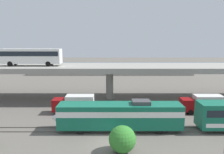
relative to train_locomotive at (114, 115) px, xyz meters
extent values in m
plane|color=#605B54|center=(-0.73, -4.00, -2.19)|extent=(260.00, 260.00, 0.00)
cube|color=#59544C|center=(-0.73, -0.72, -2.13)|extent=(110.00, 0.12, 0.12)
cube|color=#59544C|center=(-0.73, 0.72, -2.13)|extent=(110.00, 0.12, 0.12)
cube|color=#14664C|center=(0.83, 0.00, -0.11)|extent=(16.57, 3.00, 3.20)
cube|color=white|center=(0.83, 0.00, 0.47)|extent=(16.57, 3.04, 0.77)
cone|color=white|center=(-7.45, 0.00, -0.43)|extent=(2.26, 2.85, 2.85)
cube|color=black|center=(-5.76, 0.00, 0.79)|extent=(2.26, 2.70, 1.02)
cube|color=#3F3F42|center=(3.66, 0.00, 1.74)|extent=(2.40, 1.80, 0.50)
cylinder|color=black|center=(-4.35, -1.35, -1.71)|extent=(0.96, 0.18, 0.96)
cylinder|color=black|center=(-4.35, 1.35, -1.71)|extent=(0.96, 0.18, 0.96)
cylinder|color=black|center=(6.01, -1.35, -1.71)|extent=(0.96, 0.18, 0.96)
cylinder|color=black|center=(6.01, 1.35, -1.71)|extent=(0.96, 0.18, 0.96)
cylinder|color=black|center=(15.42, 1.35, -1.73)|extent=(0.92, 0.18, 0.92)
cube|color=gray|center=(-0.73, 16.00, 4.34)|extent=(96.00, 10.61, 1.00)
cylinder|color=gray|center=(-0.73, 16.00, 0.83)|extent=(1.50, 1.50, 6.03)
cube|color=silver|center=(-16.46, 15.30, 6.79)|extent=(12.00, 2.55, 2.90)
cube|color=black|center=(-16.46, 15.30, 7.31)|extent=(11.52, 2.59, 0.93)
cube|color=black|center=(-10.51, 15.30, 7.14)|extent=(0.08, 2.30, 1.74)
cylinder|color=black|center=(-12.74, 16.51, 5.34)|extent=(1.00, 0.26, 1.00)
cylinder|color=black|center=(-12.74, 14.09, 5.34)|extent=(1.00, 0.26, 1.00)
cylinder|color=black|center=(-20.18, 16.51, 5.34)|extent=(1.00, 0.26, 1.00)
cylinder|color=black|center=(-20.18, 14.09, 5.34)|extent=(1.00, 0.26, 1.00)
cube|color=maroon|center=(-9.10, 7.04, -0.75)|extent=(2.00, 2.30, 2.00)
cube|color=silver|center=(-5.60, 7.04, -0.45)|extent=(4.60, 2.30, 2.60)
cylinder|color=black|center=(-8.81, 5.95, -1.75)|extent=(0.88, 0.28, 0.88)
cylinder|color=black|center=(-8.81, 8.13, -1.75)|extent=(0.88, 0.28, 0.88)
cylinder|color=black|center=(-4.59, 5.95, -1.75)|extent=(0.88, 0.28, 0.88)
cylinder|color=black|center=(-4.59, 8.13, -1.75)|extent=(0.88, 0.28, 0.88)
cube|color=maroon|center=(12.36, 7.04, -0.75)|extent=(2.00, 2.30, 2.00)
cube|color=silver|center=(15.86, 7.04, -0.45)|extent=(4.60, 2.30, 2.60)
cylinder|color=black|center=(12.65, 5.95, -1.75)|extent=(0.88, 0.28, 0.88)
cylinder|color=black|center=(12.65, 8.13, -1.75)|extent=(0.88, 0.28, 0.88)
cylinder|color=black|center=(16.87, 5.95, -1.75)|extent=(0.88, 0.28, 0.88)
cylinder|color=black|center=(16.87, 8.13, -1.75)|extent=(0.88, 0.28, 0.88)
cube|color=gray|center=(-0.73, 51.00, -1.36)|extent=(57.83, 10.17, 1.67)
cube|color=#0C4C26|center=(10.63, 51.88, 0.15)|extent=(4.46, 1.76, 0.70)
cube|color=#1E232B|center=(10.41, 51.88, 0.74)|extent=(1.96, 1.55, 0.48)
cylinder|color=black|center=(12.01, 52.72, -0.20)|extent=(0.64, 0.20, 0.64)
cylinder|color=black|center=(12.01, 51.05, -0.20)|extent=(0.64, 0.20, 0.64)
cylinder|color=black|center=(9.25, 52.72, -0.20)|extent=(0.64, 0.20, 0.64)
cylinder|color=black|center=(9.25, 51.05, -0.20)|extent=(0.64, 0.20, 0.64)
cube|color=maroon|center=(-1.82, 50.15, 0.15)|extent=(4.65, 1.75, 0.70)
cube|color=#1E232B|center=(-1.59, 50.15, 0.74)|extent=(2.05, 1.54, 0.48)
cylinder|color=black|center=(-3.27, 49.32, -0.20)|extent=(0.64, 0.20, 0.64)
cylinder|color=black|center=(-3.27, 50.98, -0.20)|extent=(0.64, 0.20, 0.64)
cylinder|color=black|center=(-0.38, 49.32, -0.20)|extent=(0.64, 0.20, 0.64)
cylinder|color=black|center=(-0.38, 50.98, -0.20)|extent=(0.64, 0.20, 0.64)
cube|color=navy|center=(-23.92, 50.44, 0.15)|extent=(4.09, 1.72, 0.70)
cube|color=#1E232B|center=(-23.71, 50.44, 0.74)|extent=(1.80, 1.51, 0.48)
cylinder|color=black|center=(-25.18, 49.63, -0.20)|extent=(0.64, 0.20, 0.64)
cylinder|color=black|center=(-25.18, 51.26, -0.20)|extent=(0.64, 0.20, 0.64)
cylinder|color=black|center=(-22.65, 49.63, -0.20)|extent=(0.64, 0.20, 0.64)
cylinder|color=black|center=(-22.65, 51.26, -0.20)|extent=(0.64, 0.20, 0.64)
cube|color=#B7B7BC|center=(-14.61, 53.10, 0.15)|extent=(4.46, 1.74, 0.70)
cube|color=#1E232B|center=(-14.38, 53.10, 0.74)|extent=(1.96, 1.53, 0.48)
cylinder|color=black|center=(-15.99, 52.28, -0.20)|extent=(0.64, 0.20, 0.64)
cylinder|color=black|center=(-15.99, 53.92, -0.20)|extent=(0.64, 0.20, 0.64)
cylinder|color=black|center=(-13.23, 52.28, -0.20)|extent=(0.64, 0.20, 0.64)
cylinder|color=black|center=(-13.23, 53.92, -0.20)|extent=(0.64, 0.20, 0.64)
cube|color=#B7B7BC|center=(-8.51, 53.45, 0.15)|extent=(4.42, 1.81, 0.70)
cube|color=#1E232B|center=(-8.73, 53.45, 0.74)|extent=(1.95, 1.60, 0.48)
cylinder|color=black|center=(-7.14, 54.31, -0.20)|extent=(0.64, 0.20, 0.64)
cylinder|color=black|center=(-7.14, 52.58, -0.20)|extent=(0.64, 0.20, 0.64)
cylinder|color=black|center=(-9.88, 54.31, -0.20)|extent=(0.64, 0.20, 0.64)
cylinder|color=black|center=(-9.88, 52.58, -0.20)|extent=(0.64, 0.20, 0.64)
cube|color=maroon|center=(-10.63, 49.23, 0.15)|extent=(4.43, 1.82, 0.70)
cube|color=#1E232B|center=(-10.85, 49.23, 0.74)|extent=(1.95, 1.61, 0.48)
cylinder|color=black|center=(-9.26, 50.09, -0.20)|extent=(0.64, 0.20, 0.64)
cylinder|color=black|center=(-9.26, 48.36, -0.20)|extent=(0.64, 0.20, 0.64)
cylinder|color=black|center=(-12.00, 50.09, -0.20)|extent=(0.64, 0.20, 0.64)
cylinder|color=black|center=(-12.00, 48.36, -0.20)|extent=(0.64, 0.20, 0.64)
cube|color=#515459|center=(20.38, 49.27, 0.15)|extent=(4.34, 1.74, 0.70)
cube|color=#1E232B|center=(20.60, 49.27, 0.74)|extent=(1.91, 1.53, 0.48)
cylinder|color=black|center=(19.04, 48.44, -0.20)|extent=(0.64, 0.20, 0.64)
cylinder|color=black|center=(19.04, 50.10, -0.20)|extent=(0.64, 0.20, 0.64)
cylinder|color=black|center=(21.73, 48.44, -0.20)|extent=(0.64, 0.20, 0.64)
cylinder|color=black|center=(21.73, 50.10, -0.20)|extent=(0.64, 0.20, 0.64)
cube|color=#2D5170|center=(-0.73, 74.00, -2.19)|extent=(140.00, 36.00, 0.01)
sphere|color=#327E2C|center=(0.89, -5.89, -0.70)|extent=(2.98, 2.98, 2.98)
camera|label=1|loc=(-0.24, -27.84, 9.90)|focal=34.60mm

